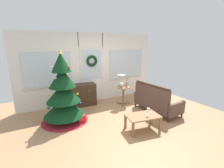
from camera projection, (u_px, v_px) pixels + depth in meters
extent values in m
plane|color=#AD7F56|center=(120.00, 123.00, 4.53)|extent=(6.76, 6.76, 0.00)
cube|color=white|center=(48.00, 71.00, 5.30)|extent=(2.15, 0.08, 2.55)
cube|color=white|center=(126.00, 66.00, 6.71)|extent=(2.15, 0.08, 2.55)
cube|color=white|center=(90.00, 40.00, 5.76)|extent=(0.94, 0.08, 0.50)
cube|color=silver|center=(92.00, 75.00, 6.03)|extent=(0.90, 0.05, 2.05)
cube|color=white|center=(92.00, 90.00, 6.15)|extent=(0.78, 0.02, 0.80)
cube|color=silver|center=(92.00, 65.00, 5.92)|extent=(0.78, 0.01, 1.10)
cube|color=silver|center=(48.00, 69.00, 5.24)|extent=(1.50, 0.01, 1.10)
cube|color=silver|center=(126.00, 64.00, 6.64)|extent=(1.50, 0.01, 1.10)
cube|color=silver|center=(49.00, 86.00, 5.36)|extent=(1.59, 0.06, 0.03)
cube|color=silver|center=(126.00, 78.00, 6.77)|extent=(1.59, 0.06, 0.03)
torus|color=black|center=(92.00, 61.00, 5.85)|extent=(0.41, 0.09, 0.41)
cube|color=red|center=(92.00, 65.00, 5.87)|extent=(0.10, 0.02, 0.10)
cylinder|color=#4C331E|center=(65.00, 117.00, 4.64)|extent=(0.10, 0.10, 0.24)
cone|color=maroon|center=(65.00, 119.00, 4.65)|extent=(1.31, 1.31, 0.10)
cone|color=#0F3819|center=(64.00, 106.00, 4.56)|extent=(1.13, 1.13, 0.52)
cone|color=#0F3819|center=(63.00, 92.00, 4.46)|extent=(0.93, 0.93, 0.52)
cone|color=#0F3819|center=(62.00, 78.00, 4.36)|extent=(0.73, 0.73, 0.52)
cone|color=#0F3819|center=(61.00, 62.00, 4.25)|extent=(0.52, 0.52, 0.52)
cone|color=#E0BC4C|center=(60.00, 51.00, 4.19)|extent=(0.12, 0.12, 0.12)
sphere|color=red|center=(62.00, 97.00, 4.95)|extent=(0.07, 0.07, 0.07)
sphere|color=gold|center=(77.00, 94.00, 4.75)|extent=(0.07, 0.07, 0.07)
sphere|color=silver|center=(55.00, 78.00, 4.10)|extent=(0.05, 0.05, 0.05)
sphere|color=#264CB2|center=(80.00, 103.00, 4.61)|extent=(0.06, 0.06, 0.06)
sphere|color=red|center=(69.00, 67.00, 4.25)|extent=(0.06, 0.06, 0.06)
sphere|color=gold|center=(49.00, 95.00, 4.48)|extent=(0.06, 0.06, 0.06)
sphere|color=silver|center=(52.00, 67.00, 4.23)|extent=(0.06, 0.06, 0.06)
sphere|color=#264CB2|center=(48.00, 108.00, 4.29)|extent=(0.08, 0.08, 0.08)
cube|color=#3D281C|center=(83.00, 95.00, 5.75)|extent=(0.93, 0.48, 0.78)
sphere|color=tan|center=(79.00, 92.00, 5.44)|extent=(0.03, 0.03, 0.03)
sphere|color=tan|center=(89.00, 91.00, 5.58)|extent=(0.03, 0.03, 0.03)
sphere|color=tan|center=(79.00, 100.00, 5.51)|extent=(0.03, 0.03, 0.03)
sphere|color=tan|center=(89.00, 99.00, 5.65)|extent=(0.03, 0.03, 0.03)
cylinder|color=#3D281C|center=(182.00, 115.00, 4.87)|extent=(0.05, 0.05, 0.14)
cylinder|color=#3D281C|center=(148.00, 101.00, 6.03)|extent=(0.05, 0.05, 0.14)
cylinder|color=#3D281C|center=(169.00, 120.00, 4.56)|extent=(0.05, 0.05, 0.14)
cylinder|color=#3D281C|center=(136.00, 104.00, 5.71)|extent=(0.05, 0.05, 0.14)
cube|color=brown|center=(157.00, 105.00, 5.26)|extent=(0.82, 1.41, 0.14)
cube|color=brown|center=(151.00, 96.00, 5.01)|extent=(0.22, 1.36, 0.62)
cube|color=#3D281C|center=(152.00, 85.00, 4.93)|extent=(0.18, 1.33, 0.06)
cube|color=brown|center=(177.00, 109.00, 4.64)|extent=(0.67, 0.14, 0.38)
cylinder|color=#3D281C|center=(183.00, 102.00, 4.75)|extent=(0.10, 0.10, 0.09)
cube|color=brown|center=(142.00, 96.00, 5.82)|extent=(0.67, 0.14, 0.38)
cylinder|color=#3D281C|center=(148.00, 90.00, 5.93)|extent=(0.10, 0.10, 0.09)
cylinder|color=#8E6642|center=(123.00, 87.00, 5.76)|extent=(0.48, 0.48, 0.02)
cylinder|color=#8E6642|center=(123.00, 96.00, 5.84)|extent=(0.07, 0.07, 0.64)
cube|color=#8E6642|center=(127.00, 103.00, 5.99)|extent=(0.20, 0.05, 0.04)
cube|color=#8E6642|center=(119.00, 103.00, 6.00)|extent=(0.14, 0.20, 0.04)
cube|color=#8E6642|center=(123.00, 105.00, 5.76)|extent=(0.14, 0.20, 0.04)
sphere|color=silver|center=(121.00, 85.00, 5.75)|extent=(0.16, 0.16, 0.16)
cylinder|color=silver|center=(121.00, 81.00, 5.71)|extent=(0.02, 0.02, 0.06)
cone|color=silver|center=(121.00, 78.00, 5.68)|extent=(0.28, 0.28, 0.20)
cylinder|color=tan|center=(127.00, 85.00, 5.73)|extent=(0.09, 0.09, 0.16)
sphere|color=tan|center=(127.00, 83.00, 5.71)|extent=(0.10, 0.10, 0.10)
cylinder|color=#4C7042|center=(126.00, 80.00, 5.68)|extent=(0.07, 0.01, 0.17)
cylinder|color=#4C7042|center=(127.00, 80.00, 5.69)|extent=(0.01, 0.01, 0.18)
cylinder|color=#4C7042|center=(127.00, 80.00, 5.70)|extent=(0.07, 0.01, 0.17)
cube|color=#8E6642|center=(143.00, 116.00, 4.09)|extent=(0.91, 0.64, 0.03)
cube|color=#8E6642|center=(133.00, 130.00, 3.81)|extent=(0.05, 0.05, 0.37)
cube|color=#8E6642|center=(160.00, 125.00, 4.06)|extent=(0.05, 0.05, 0.37)
cube|color=#8E6642|center=(125.00, 122.00, 4.21)|extent=(0.05, 0.05, 0.37)
cube|color=#8E6642|center=(150.00, 117.00, 4.46)|extent=(0.05, 0.05, 0.37)
cylinder|color=silver|center=(148.00, 115.00, 4.08)|extent=(0.06, 0.06, 0.01)
cylinder|color=silver|center=(148.00, 113.00, 4.06)|extent=(0.01, 0.01, 0.10)
cone|color=silver|center=(148.00, 110.00, 4.04)|extent=(0.08, 0.08, 0.09)
cube|color=red|center=(82.00, 118.00, 4.59)|extent=(0.20, 0.18, 0.20)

